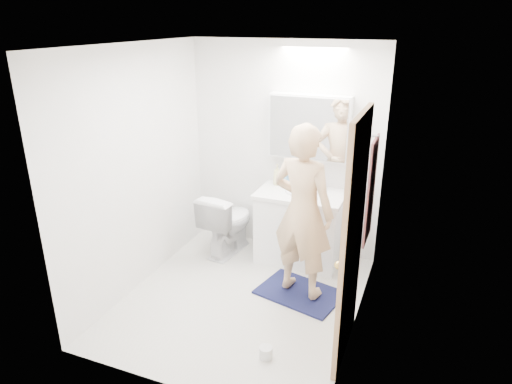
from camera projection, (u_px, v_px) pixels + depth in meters
The scene contains 23 objects.
floor at pixel (242, 299), 4.53m from camera, with size 2.50×2.50×0.00m, color silver.
ceiling at pixel (239, 45), 3.67m from camera, with size 2.50×2.50×0.00m, color white.
wall_back at pixel (284, 150), 5.18m from camera, with size 2.50×2.50×0.00m, color white.
wall_front at pixel (165, 245), 3.01m from camera, with size 2.50×2.50×0.00m, color white.
wall_left at pixel (138, 171), 4.48m from camera, with size 2.50×2.50×0.00m, color white.
wall_right at pixel (364, 202), 3.72m from camera, with size 2.50×2.50×0.00m, color white.
vanity_cabinet at pixel (299, 229), 5.13m from camera, with size 0.90×0.55×0.78m, color white.
countertop at pixel (301, 194), 4.98m from camera, with size 0.95×0.58×0.04m, color white.
sink_basin at pixel (302, 191), 4.99m from camera, with size 0.36×0.36×0.03m, color white.
faucet at pixel (307, 180), 5.13m from camera, with size 0.02×0.02×0.16m, color #B9B8BD.
medicine_cabinet at pixel (309, 127), 4.91m from camera, with size 0.88×0.14×0.70m, color white.
mirror_panel at pixel (307, 129), 4.84m from camera, with size 0.84×0.01×0.66m, color silver.
toilet at pixel (228, 222), 5.32m from camera, with size 0.42×0.74×0.75m, color white.
bath_rug at pixel (300, 293), 4.61m from camera, with size 0.80×0.55×0.02m, color #16143F.
person at pixel (303, 212), 4.29m from camera, with size 0.62×0.41×1.70m, color tan.
door at pixel (352, 242), 3.50m from camera, with size 0.04×0.80×2.00m, color tan.
door_knob at pixel (338, 265), 3.27m from camera, with size 0.06×0.06×0.06m, color gold.
towel at pixel (371, 191), 4.24m from camera, with size 0.02×0.42×1.00m, color #111A37.
towel_hook at pixel (375, 136), 4.06m from camera, with size 0.02×0.02×0.07m, color silver.
soap_bottle_a at pixel (277, 175), 5.17m from camera, with size 0.09×0.09×0.24m, color #D4CD89.
soap_bottle_b at pixel (287, 179), 5.18m from camera, with size 0.07×0.07×0.15m, color #5795BC.
toothbrush_cup at pixel (320, 186), 5.04m from camera, with size 0.09×0.09×0.09m, color #3940AC.
toilet_paper_roll at pixel (266, 352), 3.73m from camera, with size 0.11×0.11×0.10m, color silver.
Camera 1 is at (1.55, -3.53, 2.61)m, focal length 32.11 mm.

